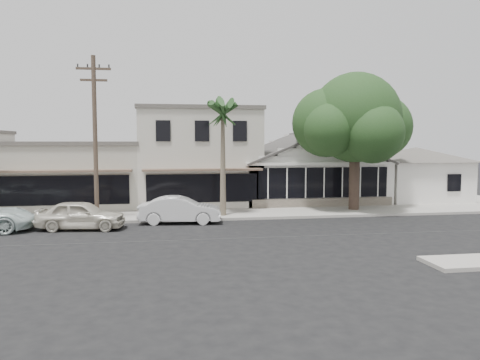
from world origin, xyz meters
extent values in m
plane|color=black|center=(0.00, 0.00, 0.00)|extent=(140.00, 140.00, 0.00)
cube|color=#9E9991|center=(-8.00, 6.75, 0.07)|extent=(90.00, 3.50, 0.15)
cube|color=white|center=(5.00, 12.50, 1.50)|extent=(10.00, 8.00, 3.00)
cube|color=black|center=(5.00, 8.44, 1.75)|extent=(8.80, 0.10, 2.00)
cube|color=#60564C|center=(5.00, 8.45, 0.35)|extent=(9.60, 0.18, 0.70)
cube|color=white|center=(13.20, 11.50, 1.50)|extent=(6.00, 6.00, 3.00)
cube|color=beige|center=(-3.00, 13.50, 3.25)|extent=(8.00, 10.00, 6.50)
cube|color=#B8B6A5|center=(-12.00, 13.50, 2.10)|extent=(10.00, 10.00, 4.20)
cylinder|color=brown|center=(-9.00, 5.20, 4.50)|extent=(0.24, 0.24, 9.00)
cube|color=brown|center=(-9.00, 5.20, 8.30)|extent=(1.80, 0.12, 0.12)
cube|color=brown|center=(-9.00, 5.20, 7.70)|extent=(1.40, 0.12, 0.12)
imported|color=beige|center=(-9.54, 3.45, 0.74)|extent=(4.52, 2.26, 1.48)
imported|color=silver|center=(-4.54, 4.48, 0.73)|extent=(4.59, 2.03, 1.46)
cylinder|color=#4A372D|center=(6.48, 6.97, 1.73)|extent=(0.65, 0.65, 3.45)
sphere|color=#1F3E19|center=(6.48, 6.97, 5.94)|extent=(5.61, 5.61, 5.61)
sphere|color=#1F3E19|center=(8.42, 7.61, 5.40)|extent=(4.10, 4.10, 4.10)
sphere|color=#1F3E19|center=(4.75, 7.40, 5.61)|extent=(4.32, 4.32, 4.32)
sphere|color=#1F3E19|center=(6.91, 5.35, 4.96)|extent=(3.67, 3.67, 3.67)
sphere|color=#1F3E19|center=(5.83, 8.69, 6.26)|extent=(3.89, 3.89, 3.89)
sphere|color=#1F3E19|center=(7.77, 8.48, 6.69)|extent=(3.45, 3.45, 3.45)
sphere|color=#1F3E19|center=(4.54, 6.10, 5.18)|extent=(3.24, 3.24, 3.24)
cone|color=#726651|center=(-2.00, 5.92, 2.95)|extent=(0.38, 0.38, 5.91)
camera|label=1|loc=(-5.31, -20.91, 4.46)|focal=35.00mm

